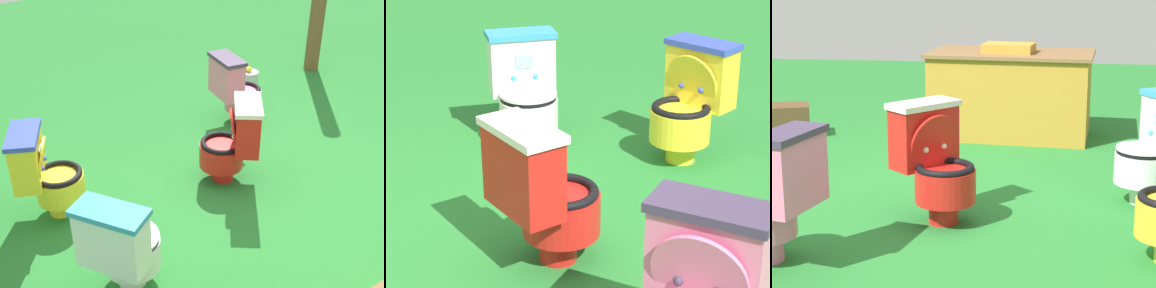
{
  "view_description": "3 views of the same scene",
  "coord_description": "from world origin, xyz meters",
  "views": [
    {
      "loc": [
        2.72,
        2.28,
        2.46
      ],
      "look_at": [
        0.51,
        -0.44,
        0.38
      ],
      "focal_mm": 46.99,
      "sensor_mm": 36.0,
      "label": 1
    },
    {
      "loc": [
        -2.7,
        -1.11,
        1.9
      ],
      "look_at": [
        0.71,
        -0.32,
        0.41
      ],
      "focal_mm": 69.6,
      "sensor_mm": 36.0,
      "label": 2
    },
    {
      "loc": [
        0.87,
        -4.41,
        1.54
      ],
      "look_at": [
        0.42,
        -0.53,
        0.55
      ],
      "focal_mm": 66.95,
      "sensor_mm": 36.0,
      "label": 3
    }
  ],
  "objects": [
    {
      "name": "toilet_white",
      "position": [
        1.59,
        0.22,
        0.37
      ],
      "size": [
        0.62,
        0.59,
        0.73
      ],
      "rotation": [
        0.0,
        0.0,
        2.06
      ],
      "color": "white",
      "rests_on": "ground"
    },
    {
      "name": "ground",
      "position": [
        0.0,
        0.0,
        0.0
      ],
      "size": [
        14.0,
        14.0,
        0.0
      ],
      "primitive_type": "plane",
      "color": "#26752D"
    },
    {
      "name": "toilet_yellow",
      "position": [
        1.62,
        -0.81,
        0.37
      ],
      "size": [
        0.63,
        0.59,
        0.73
      ],
      "rotation": [
        0.0,
        0.0,
        1.05
      ],
      "color": "yellow",
      "rests_on": "ground"
    },
    {
      "name": "toilet_red",
      "position": [
        0.21,
        -0.28,
        0.37
      ],
      "size": [
        0.63,
        0.63,
        0.73
      ],
      "rotation": [
        0.0,
        0.0,
        3.98
      ],
      "color": "red",
      "rests_on": "ground"
    }
  ]
}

